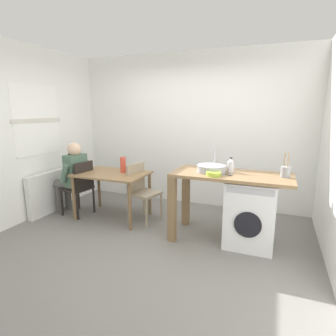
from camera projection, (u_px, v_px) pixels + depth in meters
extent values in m
plane|color=slate|center=(149.00, 241.00, 3.66)|extent=(5.46, 5.46, 0.00)
cube|color=white|center=(190.00, 130.00, 4.97)|extent=(4.60, 0.10, 2.70)
cube|color=white|center=(20.00, 134.00, 4.15)|extent=(0.10, 3.80, 2.70)
cube|color=white|center=(37.00, 120.00, 4.37)|extent=(0.01, 0.90, 1.10)
cube|color=beige|center=(37.00, 120.00, 4.36)|extent=(0.02, 0.96, 0.06)
cube|color=white|center=(48.00, 193.00, 4.59)|extent=(0.10, 0.80, 0.70)
cube|color=olive|center=(112.00, 174.00, 4.33)|extent=(1.10, 0.76, 0.03)
cylinder|color=brown|center=(74.00, 199.00, 4.29)|extent=(0.05, 0.05, 0.71)
cylinder|color=brown|center=(130.00, 207.00, 3.93)|extent=(0.05, 0.05, 0.71)
cylinder|color=brown|center=(99.00, 188.00, 4.89)|extent=(0.05, 0.05, 0.71)
cylinder|color=brown|center=(150.00, 194.00, 4.53)|extent=(0.05, 0.05, 0.71)
cube|color=black|center=(77.00, 188.00, 4.52)|extent=(0.45, 0.45, 0.04)
cube|color=black|center=(84.00, 176.00, 4.39)|extent=(0.08, 0.38, 0.45)
cylinder|color=black|center=(62.00, 202.00, 4.50)|extent=(0.04, 0.04, 0.45)
cylinder|color=black|center=(79.00, 196.00, 4.81)|extent=(0.04, 0.04, 0.45)
cylinder|color=black|center=(77.00, 206.00, 4.33)|extent=(0.04, 0.04, 0.45)
cylinder|color=black|center=(94.00, 200.00, 4.64)|extent=(0.04, 0.04, 0.45)
cube|color=gray|center=(145.00, 193.00, 4.23)|extent=(0.49, 0.49, 0.04)
cube|color=gray|center=(136.00, 178.00, 4.29)|extent=(0.13, 0.38, 0.45)
cylinder|color=gray|center=(161.00, 206.00, 4.32)|extent=(0.04, 0.04, 0.45)
cylinder|color=gray|center=(146.00, 213.00, 4.04)|extent=(0.04, 0.04, 0.45)
cylinder|color=gray|center=(144.00, 202.00, 4.53)|extent=(0.04, 0.04, 0.45)
cylinder|color=gray|center=(129.00, 208.00, 4.24)|extent=(0.04, 0.04, 0.45)
cylinder|color=#595651|center=(60.00, 199.00, 4.65)|extent=(0.11, 0.11, 0.45)
cylinder|color=#595651|center=(68.00, 196.00, 4.81)|extent=(0.11, 0.11, 0.45)
cylinder|color=#595651|center=(65.00, 185.00, 4.52)|extent=(0.41, 0.19, 0.14)
cylinder|color=#595651|center=(73.00, 182.00, 4.67)|extent=(0.41, 0.19, 0.14)
cube|color=#4C6B56|center=(76.00, 170.00, 4.46)|extent=(0.24, 0.36, 0.52)
cylinder|color=#4C6B56|center=(65.00, 174.00, 4.29)|extent=(0.20, 0.11, 0.31)
cylinder|color=#4C6B56|center=(85.00, 169.00, 4.65)|extent=(0.20, 0.11, 0.31)
sphere|color=beige|center=(74.00, 149.00, 4.39)|extent=(0.21, 0.21, 0.21)
sphere|color=black|center=(72.00, 154.00, 4.43)|extent=(0.12, 0.12, 0.12)
cube|color=olive|center=(231.00, 175.00, 3.50)|extent=(1.50, 0.68, 0.04)
cube|color=brown|center=(172.00, 209.00, 3.59)|extent=(0.10, 0.10, 0.88)
cube|color=brown|center=(186.00, 196.00, 4.12)|extent=(0.10, 0.10, 0.88)
cube|color=white|center=(250.00, 213.00, 3.51)|extent=(0.60, 0.60, 0.86)
cylinder|color=black|center=(248.00, 225.00, 3.24)|extent=(0.32, 0.02, 0.32)
cube|color=#B2B2B7|center=(250.00, 191.00, 3.16)|extent=(0.54, 0.01, 0.08)
cylinder|color=#9EA0A5|center=(211.00, 168.00, 3.59)|extent=(0.38, 0.38, 0.09)
cylinder|color=#B2B2B7|center=(215.00, 159.00, 3.73)|extent=(0.02, 0.02, 0.28)
cylinder|color=silver|center=(231.00, 167.00, 3.58)|extent=(0.08, 0.08, 0.14)
cone|color=silver|center=(231.00, 160.00, 3.56)|extent=(0.08, 0.08, 0.04)
cylinder|color=#262626|center=(231.00, 158.00, 3.55)|extent=(0.03, 0.03, 0.02)
cylinder|color=#A8C63D|center=(214.00, 174.00, 3.38)|extent=(0.19, 0.19, 0.05)
cylinder|color=olive|center=(214.00, 173.00, 3.38)|extent=(0.15, 0.15, 0.03)
cylinder|color=gray|center=(285.00, 172.00, 3.30)|extent=(0.11, 0.11, 0.13)
cylinder|color=#99724C|center=(285.00, 160.00, 3.29)|extent=(0.01, 0.04, 0.18)
cylinder|color=#99724C|center=(288.00, 160.00, 3.25)|extent=(0.01, 0.05, 0.18)
cylinder|color=#D84C38|center=(123.00, 165.00, 4.34)|extent=(0.09, 0.09, 0.25)
cube|color=#B2B2B7|center=(226.00, 175.00, 3.43)|extent=(0.15, 0.06, 0.01)
cube|color=#262628|center=(226.00, 175.00, 3.43)|extent=(0.15, 0.06, 0.01)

